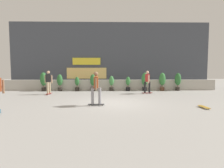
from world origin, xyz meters
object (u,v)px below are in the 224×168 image
Objects in this scene: skater_by_wall_right at (147,81)px; skateboard_near_camera at (204,107)px; potted_plant_3 at (93,81)px; potted_plant_0 at (44,80)px; potted_plant_7 at (162,80)px; potted_plant_2 at (77,84)px; potted_plant_8 at (178,80)px; skater_foreground at (49,81)px; potted_plant_1 at (60,81)px; potted_plant_6 at (145,80)px; potted_plant_5 at (128,83)px; skater_by_wall_left at (96,87)px; potted_plant_4 at (112,83)px.

skateboard_near_camera is at bearing -73.23° from skater_by_wall_right.
potted_plant_3 is 0.82× the size of skater_by_wall_right.
potted_plant_0 is 1.03× the size of potted_plant_7.
potted_plant_2 is 0.79× the size of potted_plant_8.
potted_plant_3 is 0.82× the size of skater_foreground.
potted_plant_1 is 0.92× the size of potted_plant_6.
skater_foreground is at bearing -63.13° from potted_plant_0.
potted_plant_5 is 0.78× the size of potted_plant_6.
skater_by_wall_left is (-6.50, -6.36, 0.07)m from potted_plant_8.
potted_plant_8 is 0.88× the size of skater_by_wall_right.
skater_by_wall_left is (-3.69, -6.36, 0.06)m from potted_plant_6.
potted_plant_7 is (9.92, 0.00, -0.03)m from potted_plant_0.
skater_by_wall_left is 5.20m from skateboard_near_camera.
potted_plant_7 is (1.49, 0.00, -0.00)m from potted_plant_6.
skater_foreground is (-0.25, -2.14, 0.15)m from potted_plant_1.
potted_plant_6 reaches higher than potted_plant_4.
potted_plant_6 reaches higher than potted_plant_7.
skater_by_wall_right is at bearing -24.15° from potted_plant_3.
potted_plant_0 is 2.40m from skater_foreground.
potted_plant_8 is (8.48, -0.00, 0.25)m from potted_plant_2.
potted_plant_3 is 0.93× the size of potted_plant_8.
potted_plant_5 is (7.03, 0.00, -0.28)m from potted_plant_0.
potted_plant_5 is 0.79× the size of potted_plant_7.
skater_foreground is 10.08m from skateboard_near_camera.
potted_plant_6 reaches higher than potted_plant_3.
potted_plant_3 is 3.69m from skater_foreground.
potted_plant_7 is (4.28, -0.00, 0.20)m from potted_plant_4.
potted_plant_4 is at bearing 144.36° from skater_by_wall_right.
skater_by_wall_left is at bearing -129.17° from potted_plant_7.
potted_plant_0 is 9.92m from potted_plant_7.
potted_plant_1 is 9.91m from potted_plant_8.
potted_plant_3 is 2.95m from potted_plant_5.
potted_plant_3 reaches higher than potted_plant_4.
skater_by_wall_left is at bearing -128.04° from skater_by_wall_right.
potted_plant_5 is 4.22m from potted_plant_8.
skater_by_wall_left is (-3.51, -4.49, 0.00)m from skater_by_wall_right.
potted_plant_4 is 2.79m from potted_plant_6.
skater_by_wall_left is (1.97, -6.36, 0.32)m from potted_plant_2.
potted_plant_3 is (2.74, 0.00, 0.00)m from potted_plant_1.
potted_plant_0 is 8.46m from skater_by_wall_right.
potted_plant_0 is 1.92× the size of skateboard_near_camera.
potted_plant_4 is 0.83× the size of potted_plant_7.
skater_by_wall_left is (4.74, -6.36, 0.03)m from potted_plant_0.
skater_by_wall_left is (-2.28, -6.36, 0.32)m from potted_plant_5.
potted_plant_2 is 5.67m from potted_plant_6.
skater_by_wall_left is (3.66, -4.22, 0.00)m from skater_foreground.
potted_plant_4 is 0.84× the size of potted_plant_8.
potted_plant_8 is (4.22, -0.00, 0.24)m from potted_plant_5.
skater_by_wall_left is at bearing -98.07° from potted_plant_4.
potted_plant_1 reaches higher than skateboard_near_camera.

